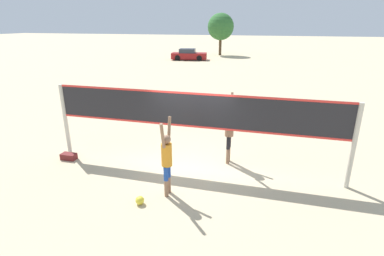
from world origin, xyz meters
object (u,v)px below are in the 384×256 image
at_px(volleyball, 140,200).
at_px(gear_bag, 69,156).
at_px(parked_car_near, 189,55).
at_px(player_blocker, 229,127).
at_px(volleyball_net, 192,116).
at_px(player_spiker, 167,157).
at_px(tree_left_cluster, 221,27).

distance_m(volleyball, gear_bag, 3.88).
relative_size(gear_bag, parked_car_near, 0.11).
relative_size(player_blocker, parked_car_near, 0.52).
height_order(gear_bag, parked_car_near, parked_car_near).
distance_m(volleyball_net, volleyball, 2.90).
relative_size(player_spiker, gear_bag, 4.22).
height_order(player_blocker, gear_bag, player_blocker).
xyz_separation_m(player_spiker, tree_left_cluster, (-4.98, 35.73, 2.66)).
distance_m(volleyball_net, player_spiker, 1.78).
xyz_separation_m(player_blocker, parked_car_near, (-8.95, 26.94, -0.62)).
bearing_deg(player_blocker, tree_left_cluster, -169.39).
bearing_deg(parked_car_near, tree_left_cluster, 58.07).
bearing_deg(tree_left_cluster, volleyball, -83.01).
bearing_deg(gear_bag, volleyball_net, 6.57).
xyz_separation_m(gear_bag, parked_car_near, (-3.73, 28.14, 0.50)).
xyz_separation_m(parked_car_near, tree_left_cluster, (2.70, 6.42, 3.16)).
height_order(player_spiker, gear_bag, player_spiker).
height_order(volleyball_net, gear_bag, volleyball_net).
xyz_separation_m(player_blocker, tree_left_cluster, (-6.25, 33.36, 2.55)).
bearing_deg(parked_car_near, gear_bag, -91.55).
relative_size(volleyball_net, tree_left_cluster, 1.64).
distance_m(volleyball, tree_left_cluster, 36.82).
height_order(volleyball, parked_car_near, parked_car_near).
bearing_deg(volleyball, player_blocker, 59.21).
bearing_deg(parked_car_near, volleyball_net, -83.14).
bearing_deg(player_spiker, player_blocker, -28.09).
distance_m(player_spiker, player_blocker, 2.69).
xyz_separation_m(player_spiker, parked_car_near, (-7.69, 29.31, -0.51)).
distance_m(parked_car_near, tree_left_cluster, 7.65).
height_order(player_blocker, volleyball, player_blocker).
xyz_separation_m(player_blocker, volleyball, (-1.79, -3.01, -1.11)).
bearing_deg(volleyball_net, gear_bag, -173.43).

